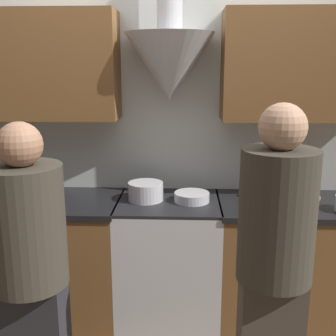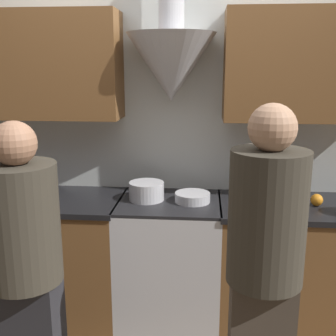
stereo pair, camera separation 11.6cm
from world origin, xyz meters
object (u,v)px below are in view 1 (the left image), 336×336
object	(u,v)px
person_foreground_left	(30,273)
person_foreground_right	(273,280)
orange_fruit	(314,198)
stock_pot	(146,191)
mixing_bowl	(192,197)
stove_range	(169,264)

from	to	relation	value
person_foreground_left	person_foreground_right	world-z (taller)	person_foreground_right
orange_fruit	person_foreground_left	world-z (taller)	person_foreground_left
stock_pot	person_foreground_right	bearing A→B (deg)	-59.09
mixing_bowl	person_foreground_right	bearing A→B (deg)	-72.64
stock_pot	person_foreground_right	size ratio (longest dim) A/B	0.14
stock_pot	mixing_bowl	distance (m)	0.31
mixing_bowl	person_foreground_left	xyz separation A→B (m)	(-0.77, -0.90, -0.10)
stock_pot	orange_fruit	bearing A→B (deg)	-1.53
person_foreground_right	stock_pot	bearing A→B (deg)	120.91
orange_fruit	person_foreground_right	distance (m)	1.13
mixing_bowl	orange_fruit	xyz separation A→B (m)	(0.80, -0.01, 0.01)
stock_pot	mixing_bowl	xyz separation A→B (m)	(0.31, -0.01, -0.03)
person_foreground_left	mixing_bowl	bearing A→B (deg)	49.51
orange_fruit	stock_pot	bearing A→B (deg)	178.47
person_foreground_right	stove_range	bearing A→B (deg)	114.65
stove_range	stock_pot	xyz separation A→B (m)	(-0.15, 0.01, 0.52)
stove_range	mixing_bowl	distance (m)	0.51
stove_range	person_foreground_right	distance (m)	1.24
orange_fruit	person_foreground_left	size ratio (longest dim) A/B	0.05
person_foreground_left	person_foreground_right	distance (m)	1.10
person_foreground_right	person_foreground_left	bearing A→B (deg)	172.36
stock_pot	orange_fruit	xyz separation A→B (m)	(1.10, -0.03, -0.02)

